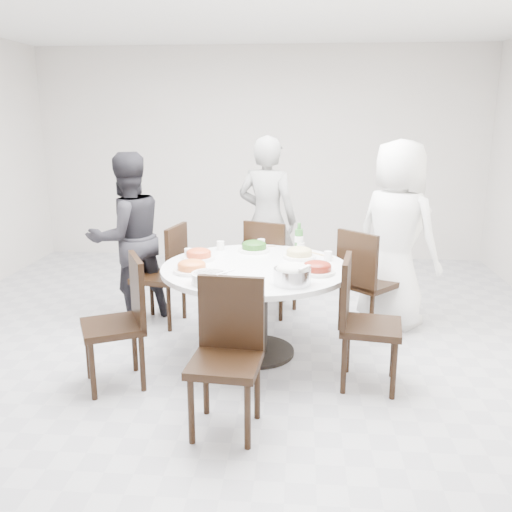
# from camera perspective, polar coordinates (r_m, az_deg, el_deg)

# --- Properties ---
(floor) EXTENTS (6.00, 6.00, 0.01)m
(floor) POSITION_cam_1_polar(r_m,az_deg,el_deg) (4.78, -2.32, -9.02)
(floor) COLOR #B4B4B9
(floor) RESTS_ON ground
(wall_back) EXTENTS (6.00, 0.01, 2.80)m
(wall_back) POSITION_cam_1_polar(r_m,az_deg,el_deg) (7.39, 0.45, 10.59)
(wall_back) COLOR silver
(wall_back) RESTS_ON ground
(wall_front) EXTENTS (6.00, 0.01, 2.80)m
(wall_front) POSITION_cam_1_polar(r_m,az_deg,el_deg) (1.54, -16.60, -5.40)
(wall_front) COLOR silver
(wall_front) RESTS_ON ground
(dining_table) EXTENTS (1.50, 1.50, 0.75)m
(dining_table) POSITION_cam_1_polar(r_m,az_deg,el_deg) (4.43, -0.05, -5.75)
(dining_table) COLOR white
(dining_table) RESTS_ON floor
(chair_ne) EXTENTS (0.59, 0.59, 0.95)m
(chair_ne) POSITION_cam_1_polar(r_m,az_deg,el_deg) (4.96, 11.79, -2.60)
(chair_ne) COLOR black
(chair_ne) RESTS_ON floor
(chair_n) EXTENTS (0.55, 0.55, 0.95)m
(chair_n) POSITION_cam_1_polar(r_m,az_deg,el_deg) (5.31, 1.73, -1.12)
(chair_n) COLOR black
(chair_n) RESTS_ON floor
(chair_nw) EXTENTS (0.49, 0.49, 0.95)m
(chair_nw) POSITION_cam_1_polar(r_m,az_deg,el_deg) (5.12, -10.19, -1.95)
(chair_nw) COLOR black
(chair_nw) RESTS_ON floor
(chair_sw) EXTENTS (0.56, 0.56, 0.95)m
(chair_sw) POSITION_cam_1_polar(r_m,az_deg,el_deg) (4.02, -14.89, -6.88)
(chair_sw) COLOR black
(chair_sw) RESTS_ON floor
(chair_s) EXTENTS (0.45, 0.45, 0.95)m
(chair_s) POSITION_cam_1_polar(r_m,az_deg,el_deg) (3.34, -3.29, -10.89)
(chair_s) COLOR black
(chair_s) RESTS_ON floor
(chair_se) EXTENTS (0.48, 0.48, 0.95)m
(chair_se) POSITION_cam_1_polar(r_m,az_deg,el_deg) (3.97, 12.04, -6.99)
(chair_se) COLOR black
(chair_se) RESTS_ON floor
(diner_right) EXTENTS (0.99, 0.97, 1.72)m
(diner_right) POSITION_cam_1_polar(r_m,az_deg,el_deg) (5.10, 14.57, 2.18)
(diner_right) COLOR white
(diner_right) RESTS_ON floor
(diner_middle) EXTENTS (0.72, 0.57, 1.72)m
(diner_middle) POSITION_cam_1_polar(r_m,az_deg,el_deg) (5.64, 1.18, 3.84)
(diner_middle) COLOR black
(diner_middle) RESTS_ON floor
(diner_left) EXTENTS (0.98, 0.96, 1.60)m
(diner_left) POSITION_cam_1_polar(r_m,az_deg,el_deg) (5.24, -13.34, 1.88)
(diner_left) COLOR black
(diner_left) RESTS_ON floor
(dish_greens) EXTENTS (0.28, 0.28, 0.07)m
(dish_greens) POSITION_cam_1_polar(r_m,az_deg,el_deg) (4.77, -0.20, 0.92)
(dish_greens) COLOR white
(dish_greens) RESTS_ON dining_table
(dish_pale) EXTENTS (0.27, 0.27, 0.07)m
(dish_pale) POSITION_cam_1_polar(r_m,az_deg,el_deg) (4.56, 4.56, 0.23)
(dish_pale) COLOR white
(dish_pale) RESTS_ON dining_table
(dish_orange) EXTENTS (0.26, 0.26, 0.07)m
(dish_orange) POSITION_cam_1_polar(r_m,az_deg,el_deg) (4.52, -6.04, 0.06)
(dish_orange) COLOR white
(dish_orange) RESTS_ON dining_table
(dish_redbrown) EXTENTS (0.27, 0.27, 0.07)m
(dish_redbrown) POSITION_cam_1_polar(r_m,az_deg,el_deg) (4.13, 6.46, -1.38)
(dish_redbrown) COLOR white
(dish_redbrown) RESTS_ON dining_table
(dish_tofu) EXTENTS (0.28, 0.28, 0.07)m
(dish_tofu) POSITION_cam_1_polar(r_m,az_deg,el_deg) (4.16, -6.79, -1.23)
(dish_tofu) COLOR white
(dish_tofu) RESTS_ON dining_table
(rice_bowl) EXTENTS (0.27, 0.27, 0.11)m
(rice_bowl) POSITION_cam_1_polar(r_m,az_deg,el_deg) (3.85, 3.83, -2.14)
(rice_bowl) COLOR silver
(rice_bowl) RESTS_ON dining_table
(soup_bowl) EXTENTS (0.26, 0.26, 0.08)m
(soup_bowl) POSITION_cam_1_polar(r_m,az_deg,el_deg) (3.87, -4.91, -2.34)
(soup_bowl) COLOR white
(soup_bowl) RESTS_ON dining_table
(beverage_bottle) EXTENTS (0.07, 0.07, 0.25)m
(beverage_bottle) POSITION_cam_1_polar(r_m,az_deg,el_deg) (4.78, 4.54, 2.01)
(beverage_bottle) COLOR #2C6C2B
(beverage_bottle) RESTS_ON dining_table
(tea_cups) EXTENTS (0.07, 0.07, 0.08)m
(tea_cups) POSITION_cam_1_polar(r_m,az_deg,el_deg) (4.93, 0.82, 1.42)
(tea_cups) COLOR white
(tea_cups) RESTS_ON dining_table
(chopsticks) EXTENTS (0.24, 0.04, 0.01)m
(chopsticks) POSITION_cam_1_polar(r_m,az_deg,el_deg) (4.96, 0.65, 1.09)
(chopsticks) COLOR tan
(chopsticks) RESTS_ON dining_table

